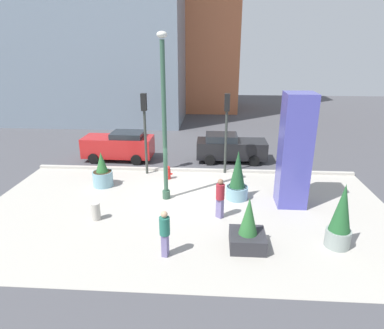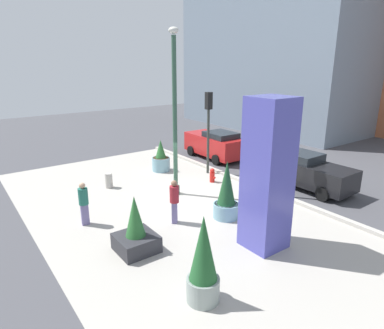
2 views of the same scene
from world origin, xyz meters
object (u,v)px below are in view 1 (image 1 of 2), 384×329
at_px(pedestrian_by_curb, 165,231).
at_px(potted_plant_mid_plaza, 341,219).
at_px(potted_plant_near_right, 237,179).
at_px(lamp_post, 164,124).
at_px(potted_plant_curbside, 102,173).
at_px(fire_hydrant, 168,173).
at_px(concrete_bollard, 96,212).
at_px(art_pillar_blue, 295,151).
at_px(potted_plant_near_left, 248,231).
at_px(car_curb_west, 119,145).
at_px(car_far_lane, 230,148).
at_px(pedestrian_crossing, 220,196).
at_px(traffic_light_far_side, 227,121).
at_px(traffic_light_corner, 145,121).

bearing_deg(pedestrian_by_curb, potted_plant_mid_plaza, 9.06).
distance_m(potted_plant_near_right, potted_plant_mid_plaza, 5.08).
xyz_separation_m(lamp_post, potted_plant_curbside, (-3.44, 1.27, -2.93)).
bearing_deg(fire_hydrant, concrete_bollard, -117.31).
bearing_deg(pedestrian_by_curb, potted_plant_curbside, 124.65).
distance_m(art_pillar_blue, concrete_bollard, 8.82).
distance_m(lamp_post, art_pillar_blue, 5.80).
xyz_separation_m(potted_plant_near_left, fire_hydrant, (-3.68, 6.27, -0.30)).
xyz_separation_m(potted_plant_near_left, pedestrian_by_curb, (-2.86, -0.70, 0.28)).
bearing_deg(car_curb_west, potted_plant_near_left, -52.54).
distance_m(car_far_lane, pedestrian_crossing, 7.41).
height_order(potted_plant_near_left, traffic_light_far_side, traffic_light_far_side).
distance_m(traffic_light_far_side, traffic_light_corner, 4.40).
xyz_separation_m(lamp_post, art_pillar_blue, (5.69, -0.21, -1.10)).
bearing_deg(potted_plant_near_left, pedestrian_crossing, 114.03).
relative_size(traffic_light_corner, pedestrian_crossing, 2.56).
bearing_deg(potted_plant_near_right, art_pillar_blue, -9.87).
xyz_separation_m(art_pillar_blue, potted_plant_near_left, (-2.24, -3.65, -1.85)).
bearing_deg(pedestrian_crossing, potted_plant_near_right, 66.72).
height_order(lamp_post, art_pillar_blue, lamp_post).
height_order(concrete_bollard, pedestrian_by_curb, pedestrian_by_curb).
height_order(art_pillar_blue, pedestrian_by_curb, art_pillar_blue).
relative_size(lamp_post, pedestrian_by_curb, 4.32).
height_order(lamp_post, pedestrian_crossing, lamp_post).
xyz_separation_m(potted_plant_mid_plaza, potted_plant_near_left, (-3.24, -0.27, -0.46)).
relative_size(car_far_lane, pedestrian_crossing, 2.44).
bearing_deg(lamp_post, pedestrian_crossing, -34.51).
bearing_deg(traffic_light_corner, art_pillar_blue, -25.05).
bearing_deg(traffic_light_corner, concrete_bollard, -101.42).
bearing_deg(lamp_post, traffic_light_corner, 115.81).
bearing_deg(potted_plant_mid_plaza, potted_plant_near_left, -175.23).
bearing_deg(potted_plant_near_left, potted_plant_curbside, 143.30).
bearing_deg(fire_hydrant, potted_plant_near_left, -59.63).
bearing_deg(potted_plant_mid_plaza, car_curb_west, 138.92).
bearing_deg(traffic_light_far_side, lamp_post, -128.73).
bearing_deg(car_far_lane, potted_plant_mid_plaza, -69.39).
height_order(art_pillar_blue, fire_hydrant, art_pillar_blue).
height_order(lamp_post, car_curb_west, lamp_post).
xyz_separation_m(concrete_bollard, traffic_light_far_side, (5.47, 5.79, 2.64)).
bearing_deg(potted_plant_near_left, lamp_post, 131.77).
distance_m(lamp_post, fire_hydrant, 4.04).
xyz_separation_m(car_curb_west, pedestrian_crossing, (6.18, -7.17, 0.05)).
bearing_deg(traffic_light_far_side, potted_plant_near_right, -82.03).
relative_size(potted_plant_curbside, pedestrian_by_curb, 1.06).
height_order(pedestrian_by_curb, pedestrian_crossing, pedestrian_crossing).
bearing_deg(potted_plant_curbside, pedestrian_crossing, -26.72).
bearing_deg(pedestrian_by_curb, potted_plant_near_left, 13.79).
relative_size(art_pillar_blue, potted_plant_mid_plaza, 2.06).
bearing_deg(fire_hydrant, potted_plant_near_right, -31.93).
xyz_separation_m(lamp_post, potted_plant_mid_plaza, (6.69, -3.59, -2.48)).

